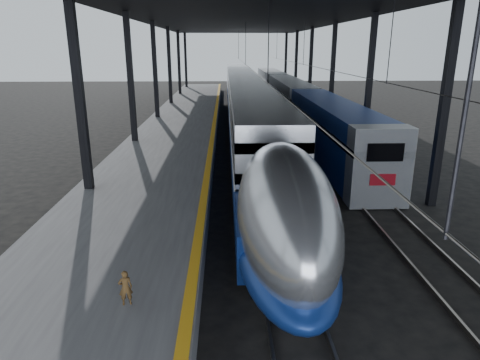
{
  "coord_description": "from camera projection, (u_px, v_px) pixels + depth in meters",
  "views": [
    {
      "loc": [
        0.24,
        -13.1,
        6.93
      ],
      "look_at": [
        0.77,
        2.71,
        2.0
      ],
      "focal_mm": 32.0,
      "sensor_mm": 36.0,
      "label": 1
    }
  ],
  "objects": [
    {
      "name": "rails",
      "position": [
        280.0,
        138.0,
        33.75
      ],
      "size": [
        6.52,
        80.0,
        0.16
      ],
      "color": "slate",
      "rests_on": "ground"
    },
    {
      "name": "second_train",
      "position": [
        290.0,
        98.0,
        44.41
      ],
      "size": [
        2.66,
        56.05,
        3.66
      ],
      "color": "navy",
      "rests_on": "ground"
    },
    {
      "name": "yellow_strip",
      "position": [
        214.0,
        126.0,
        33.31
      ],
      "size": [
        0.3,
        80.0,
        0.01
      ],
      "primitive_type": "cube",
      "color": "orange",
      "rests_on": "platform"
    },
    {
      "name": "tgv_train",
      "position": [
        245.0,
        103.0,
        39.19
      ],
      "size": [
        2.98,
        65.2,
        4.27
      ],
      "color": "#B9BCC1",
      "rests_on": "ground"
    },
    {
      "name": "canopy",
      "position": [
        248.0,
        15.0,
        30.98
      ],
      "size": [
        18.0,
        75.0,
        9.47
      ],
      "color": "black",
      "rests_on": "ground"
    },
    {
      "name": "child",
      "position": [
        125.0,
        288.0,
        10.17
      ],
      "size": [
        0.37,
        0.3,
        0.9
      ],
      "primitive_type": "imported",
      "rotation": [
        0.0,
        0.0,
        3.41
      ],
      "color": "#553A1C",
      "rests_on": "platform"
    },
    {
      "name": "platform",
      "position": [
        178.0,
        133.0,
        33.37
      ],
      "size": [
        6.0,
        80.0,
        1.0
      ],
      "primitive_type": "cube",
      "color": "#4C4C4F",
      "rests_on": "ground"
    },
    {
      "name": "ground",
      "position": [
        220.0,
        260.0,
        14.55
      ],
      "size": [
        160.0,
        160.0,
        0.0
      ],
      "primitive_type": "plane",
      "color": "black",
      "rests_on": "ground"
    }
  ]
}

